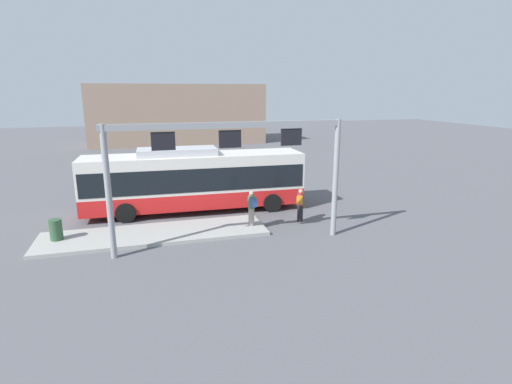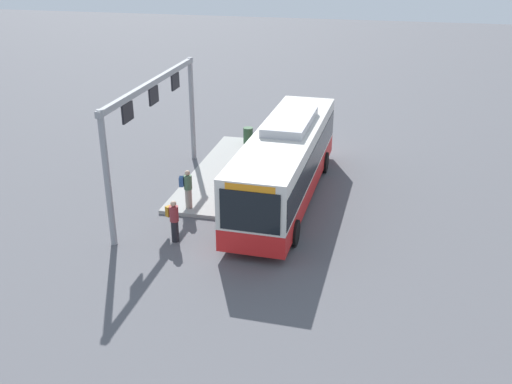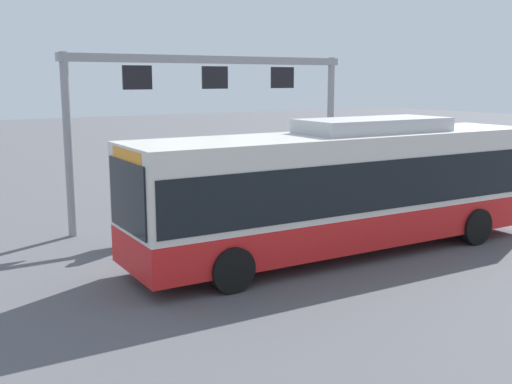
% 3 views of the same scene
% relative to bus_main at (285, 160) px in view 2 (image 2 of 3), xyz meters
% --- Properties ---
extents(ground_plane, '(120.00, 120.00, 0.00)m').
position_rel_bus_main_xyz_m(ground_plane, '(0.01, -0.00, -1.81)').
color(ground_plane, '#56565B').
extents(platform_curb, '(10.00, 2.80, 0.16)m').
position_rel_bus_main_xyz_m(platform_curb, '(-2.29, -3.43, -1.73)').
color(platform_curb, '#9E9E99').
rests_on(platform_curb, ground).
extents(bus_main, '(11.67, 2.97, 3.46)m').
position_rel_bus_main_xyz_m(bus_main, '(0.00, 0.00, 0.00)').
color(bus_main, red).
rests_on(bus_main, ground).
extents(person_boarding, '(0.53, 0.61, 1.67)m').
position_rel_bus_main_xyz_m(person_boarding, '(4.74, -3.36, -0.92)').
color(person_boarding, black).
rests_on(person_boarding, ground).
extents(person_waiting_near, '(0.41, 0.57, 1.67)m').
position_rel_bus_main_xyz_m(person_waiting_near, '(2.15, -3.72, -0.76)').
color(person_waiting_near, gray).
rests_on(person_waiting_near, platform_curb).
extents(platform_sign_gantry, '(9.84, 0.24, 5.20)m').
position_rel_bus_main_xyz_m(platform_sign_gantry, '(0.77, -5.50, 1.97)').
color(platform_sign_gantry, gray).
rests_on(platform_sign_gantry, ground).
extents(trash_bin, '(0.52, 0.52, 0.90)m').
position_rel_bus_main_xyz_m(trash_bin, '(-6.38, -3.20, -1.20)').
color(trash_bin, '#2D5133').
rests_on(trash_bin, platform_curb).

